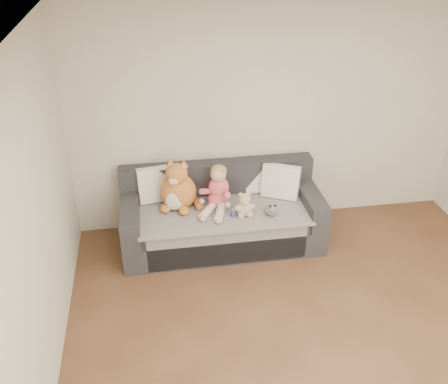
% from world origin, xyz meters
% --- Properties ---
extents(room_shell, '(5.00, 5.00, 5.00)m').
position_xyz_m(room_shell, '(0.00, 0.42, 1.30)').
color(room_shell, brown).
rests_on(room_shell, ground).
extents(sofa, '(2.20, 0.94, 0.85)m').
position_xyz_m(sofa, '(-0.63, 2.06, 0.31)').
color(sofa, '#28292D').
rests_on(sofa, ground).
extents(cushion_left, '(0.45, 0.25, 0.40)m').
position_xyz_m(cushion_left, '(-1.32, 2.30, 0.67)').
color(cushion_left, silver).
rests_on(cushion_left, sofa).
extents(cushion_right_back, '(0.41, 0.25, 0.36)m').
position_xyz_m(cushion_right_back, '(-0.10, 2.30, 0.65)').
color(cushion_right_back, silver).
rests_on(cushion_right_back, sofa).
extents(cushion_right_front, '(0.45, 0.35, 0.39)m').
position_xyz_m(cushion_right_front, '(0.06, 2.15, 0.66)').
color(cushion_right_front, silver).
rests_on(cushion_right_front, sofa).
extents(toddler, '(0.38, 0.51, 0.50)m').
position_xyz_m(toddler, '(-0.67, 2.03, 0.68)').
color(toddler, '#E14F80').
rests_on(toddler, sofa).
extents(plush_cat, '(0.46, 0.42, 0.60)m').
position_xyz_m(plush_cat, '(-1.10, 2.10, 0.69)').
color(plush_cat, '#A35D24').
rests_on(plush_cat, sofa).
extents(teddy_bear, '(0.23, 0.17, 0.29)m').
position_xyz_m(teddy_bear, '(-0.42, 1.82, 0.59)').
color(teddy_bear, tan).
rests_on(teddy_bear, sofa).
extents(plush_cow, '(0.13, 0.20, 0.16)m').
position_xyz_m(plush_cow, '(-0.13, 1.78, 0.54)').
color(plush_cow, white).
rests_on(plush_cow, sofa).
extents(sippy_cup, '(0.09, 0.06, 0.10)m').
position_xyz_m(sippy_cup, '(-0.54, 1.82, 0.53)').
color(sippy_cup, '#503592').
rests_on(sippy_cup, sofa).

